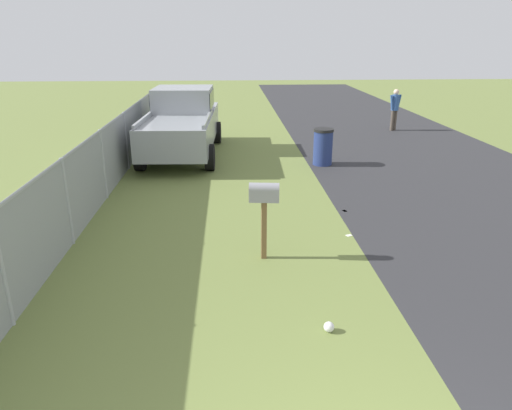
% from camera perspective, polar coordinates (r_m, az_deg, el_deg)
% --- Properties ---
extents(mailbox, '(0.26, 0.52, 1.38)m').
position_cam_1_polar(mailbox, '(7.91, 0.99, 0.80)').
color(mailbox, brown).
rests_on(mailbox, ground).
extents(pickup_truck, '(5.66, 2.42, 2.09)m').
position_cam_1_polar(pickup_truck, '(15.62, -8.88, 10.12)').
color(pickup_truck, '#93999E').
rests_on(pickup_truck, ground).
extents(trash_bin, '(0.60, 0.60, 1.09)m').
position_cam_1_polar(trash_bin, '(14.31, 8.11, 6.99)').
color(trash_bin, navy).
rests_on(trash_bin, ground).
extents(pedestrian, '(0.30, 0.53, 1.66)m').
position_cam_1_polar(pedestrian, '(20.25, 16.47, 11.33)').
color(pedestrian, '#4C4238').
rests_on(pedestrian, ground).
extents(fence_section, '(15.93, 0.07, 1.65)m').
position_cam_1_polar(fence_section, '(11.64, -18.04, 5.00)').
color(fence_section, '#9EA3A8').
rests_on(fence_section, ground).
extents(litter_wrapper_near_hydrant, '(0.13, 0.14, 0.01)m').
position_cam_1_polar(litter_wrapper_near_hydrant, '(9.40, 11.18, -3.61)').
color(litter_wrapper_near_hydrant, silver).
rests_on(litter_wrapper_near_hydrant, ground).
extents(litter_bag_far_scatter, '(0.14, 0.14, 0.14)m').
position_cam_1_polar(litter_bag_far_scatter, '(6.48, 8.82, -14.38)').
color(litter_bag_far_scatter, silver).
rests_on(litter_bag_far_scatter, ground).
extents(litter_wrapper_midfield_a, '(0.14, 0.12, 0.01)m').
position_cam_1_polar(litter_wrapper_midfield_a, '(10.67, 10.69, -0.70)').
color(litter_wrapper_midfield_a, silver).
rests_on(litter_wrapper_midfield_a, ground).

